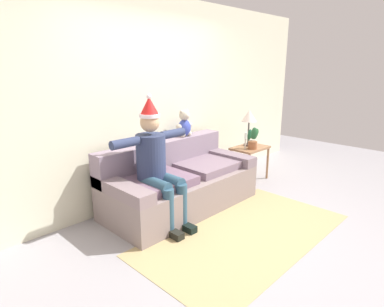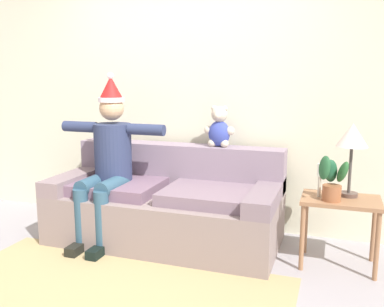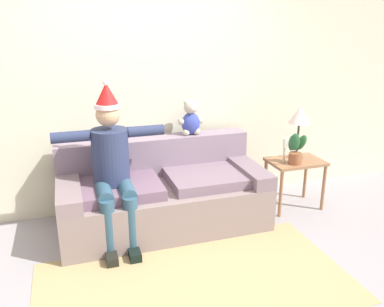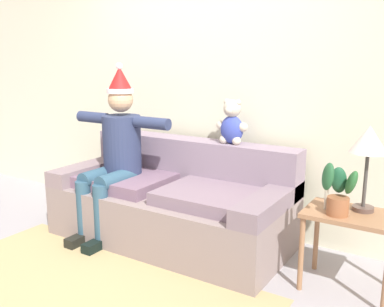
{
  "view_description": "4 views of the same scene",
  "coord_description": "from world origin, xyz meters",
  "px_view_note": "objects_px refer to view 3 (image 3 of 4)",
  "views": [
    {
      "loc": [
        -2.72,
        -1.91,
        1.82
      ],
      "look_at": [
        0.18,
        0.93,
        0.7
      ],
      "focal_mm": 30.22,
      "sensor_mm": 36.0,
      "label": 1
    },
    {
      "loc": [
        1.44,
        -2.45,
        1.48
      ],
      "look_at": [
        0.26,
        0.94,
        0.83
      ],
      "focal_mm": 39.6,
      "sensor_mm": 36.0,
      "label": 2
    },
    {
      "loc": [
        -0.86,
        -2.63,
        1.97
      ],
      "look_at": [
        0.24,
        0.76,
        0.8
      ],
      "focal_mm": 37.07,
      "sensor_mm": 36.0,
      "label": 3
    },
    {
      "loc": [
        2.02,
        -1.9,
        1.54
      ],
      "look_at": [
        0.25,
        0.9,
        0.81
      ],
      "focal_mm": 39.84,
      "sensor_mm": 36.0,
      "label": 4
    }
  ],
  "objects_px": {
    "teddy_bear": "(191,119)",
    "side_table": "(295,168)",
    "candle_tall": "(285,147)",
    "person_seated": "(112,163)",
    "couch": "(162,193)",
    "table_lamp": "(300,118)",
    "potted_plant": "(296,149)"
  },
  "relations": [
    {
      "from": "couch",
      "to": "side_table",
      "type": "bearing_deg",
      "value": -3.14
    },
    {
      "from": "teddy_bear",
      "to": "couch",
      "type": "bearing_deg",
      "value": -143.53
    },
    {
      "from": "couch",
      "to": "person_seated",
      "type": "xyz_separation_m",
      "value": [
        -0.5,
        -0.17,
        0.44
      ]
    },
    {
      "from": "teddy_bear",
      "to": "candle_tall",
      "type": "distance_m",
      "value": 1.05
    },
    {
      "from": "person_seated",
      "to": "teddy_bear",
      "type": "height_order",
      "value": "person_seated"
    },
    {
      "from": "table_lamp",
      "to": "side_table",
      "type": "bearing_deg",
      "value": -123.51
    },
    {
      "from": "teddy_bear",
      "to": "potted_plant",
      "type": "bearing_deg",
      "value": -24.74
    },
    {
      "from": "teddy_bear",
      "to": "table_lamp",
      "type": "xyz_separation_m",
      "value": [
        1.14,
        -0.3,
        -0.0
      ]
    },
    {
      "from": "potted_plant",
      "to": "table_lamp",
      "type": "bearing_deg",
      "value": 53.48
    },
    {
      "from": "person_seated",
      "to": "potted_plant",
      "type": "xyz_separation_m",
      "value": [
        1.92,
        -0.0,
        -0.05
      ]
    },
    {
      "from": "candle_tall",
      "to": "side_table",
      "type": "bearing_deg",
      "value": 6.9
    },
    {
      "from": "couch",
      "to": "person_seated",
      "type": "relative_size",
      "value": 1.34
    },
    {
      "from": "couch",
      "to": "teddy_bear",
      "type": "distance_m",
      "value": 0.85
    },
    {
      "from": "teddy_bear",
      "to": "potted_plant",
      "type": "height_order",
      "value": "teddy_bear"
    },
    {
      "from": "table_lamp",
      "to": "potted_plant",
      "type": "height_order",
      "value": "table_lamp"
    },
    {
      "from": "teddy_bear",
      "to": "potted_plant",
      "type": "xyz_separation_m",
      "value": [
        1.02,
        -0.47,
        -0.3
      ]
    },
    {
      "from": "side_table",
      "to": "potted_plant",
      "type": "distance_m",
      "value": 0.28
    },
    {
      "from": "couch",
      "to": "candle_tall",
      "type": "relative_size",
      "value": 7.6
    },
    {
      "from": "teddy_bear",
      "to": "side_table",
      "type": "height_order",
      "value": "teddy_bear"
    },
    {
      "from": "person_seated",
      "to": "side_table",
      "type": "height_order",
      "value": "person_seated"
    },
    {
      "from": "table_lamp",
      "to": "candle_tall",
      "type": "distance_m",
      "value": 0.37
    },
    {
      "from": "side_table",
      "to": "candle_tall",
      "type": "xyz_separation_m",
      "value": [
        -0.17,
        -0.02,
        0.26
      ]
    },
    {
      "from": "potted_plant",
      "to": "candle_tall",
      "type": "distance_m",
      "value": 0.12
    },
    {
      "from": "person_seated",
      "to": "candle_tall",
      "type": "distance_m",
      "value": 1.83
    },
    {
      "from": "couch",
      "to": "side_table",
      "type": "relative_size",
      "value": 3.44
    },
    {
      "from": "teddy_bear",
      "to": "person_seated",
      "type": "bearing_deg",
      "value": -152.76
    },
    {
      "from": "person_seated",
      "to": "teddy_bear",
      "type": "xyz_separation_m",
      "value": [
        0.9,
        0.47,
        0.24
      ]
    },
    {
      "from": "table_lamp",
      "to": "candle_tall",
      "type": "height_order",
      "value": "table_lamp"
    },
    {
      "from": "side_table",
      "to": "candle_tall",
      "type": "relative_size",
      "value": 2.21
    },
    {
      "from": "teddy_bear",
      "to": "candle_tall",
      "type": "xyz_separation_m",
      "value": [
        0.92,
        -0.4,
        -0.29
      ]
    },
    {
      "from": "side_table",
      "to": "potted_plant",
      "type": "relative_size",
      "value": 1.65
    },
    {
      "from": "teddy_bear",
      "to": "side_table",
      "type": "xyz_separation_m",
      "value": [
        1.09,
        -0.38,
        -0.55
      ]
    }
  ]
}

